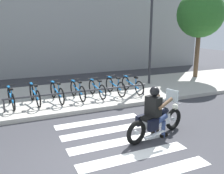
{
  "coord_description": "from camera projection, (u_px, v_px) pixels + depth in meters",
  "views": [
    {
      "loc": [
        -1.67,
        -4.53,
        2.96
      ],
      "look_at": [
        1.69,
        3.15,
        0.89
      ],
      "focal_mm": 39.11,
      "sensor_mm": 36.0,
      "label": 1
    }
  ],
  "objects": [
    {
      "name": "ground_plane",
      "position": [
        99.0,
        165.0,
        5.39
      ],
      "size": [
        48.0,
        48.0,
        0.0
      ],
      "primitive_type": "plane",
      "color": "#38383D"
    },
    {
      "name": "sidewalk",
      "position": [
        53.0,
        98.0,
        10.21
      ],
      "size": [
        24.0,
        4.4,
        0.15
      ],
      "primitive_type": "cube",
      "color": "#B7B2A8",
      "rests_on": "ground"
    },
    {
      "name": "crosswalk_stripe_2",
      "position": [
        134.0,
        156.0,
        5.73
      ],
      "size": [
        2.8,
        0.4,
        0.01
      ],
      "primitive_type": "cube",
      "color": "white",
      "rests_on": "ground"
    },
    {
      "name": "crosswalk_stripe_3",
      "position": [
        120.0,
        142.0,
        6.44
      ],
      "size": [
        2.8,
        0.4,
        0.01
      ],
      "primitive_type": "cube",
      "color": "white",
      "rests_on": "ground"
    },
    {
      "name": "crosswalk_stripe_4",
      "position": [
        108.0,
        130.0,
        7.15
      ],
      "size": [
        2.8,
        0.4,
        0.01
      ],
      "primitive_type": "cube",
      "color": "white",
      "rests_on": "ground"
    },
    {
      "name": "crosswalk_stripe_5",
      "position": [
        98.0,
        121.0,
        7.86
      ],
      "size": [
        2.8,
        0.4,
        0.01
      ],
      "primitive_type": "cube",
      "color": "white",
      "rests_on": "ground"
    },
    {
      "name": "motorcycle",
      "position": [
        157.0,
        121.0,
        6.68
      ],
      "size": [
        2.11,
        0.87,
        1.24
      ],
      "color": "black",
      "rests_on": "ground"
    },
    {
      "name": "rider",
      "position": [
        155.0,
        108.0,
        6.54
      ],
      "size": [
        0.72,
        0.65,
        1.44
      ],
      "color": "black",
      "rests_on": "ground"
    },
    {
      "name": "bicycle_0",
      "position": [
        11.0,
        98.0,
        8.74
      ],
      "size": [
        0.48,
        1.63,
        0.74
      ],
      "color": "black",
      "rests_on": "sidewalk"
    },
    {
      "name": "bicycle_1",
      "position": [
        35.0,
        95.0,
        9.06
      ],
      "size": [
        0.48,
        1.71,
        0.79
      ],
      "color": "black",
      "rests_on": "sidewalk"
    },
    {
      "name": "bicycle_2",
      "position": [
        57.0,
        92.0,
        9.38
      ],
      "size": [
        0.48,
        1.7,
        0.78
      ],
      "color": "black",
      "rests_on": "sidewalk"
    },
    {
      "name": "bicycle_3",
      "position": [
        78.0,
        90.0,
        9.7
      ],
      "size": [
        0.48,
        1.58,
        0.76
      ],
      "color": "black",
      "rests_on": "sidewalk"
    },
    {
      "name": "bicycle_4",
      "position": [
        97.0,
        89.0,
        10.02
      ],
      "size": [
        0.48,
        1.57,
        0.73
      ],
      "color": "black",
      "rests_on": "sidewalk"
    },
    {
      "name": "bicycle_5",
      "position": [
        115.0,
        86.0,
        10.34
      ],
      "size": [
        0.48,
        1.63,
        0.78
      ],
      "color": "black",
      "rests_on": "sidewalk"
    },
    {
      "name": "bicycle_6",
      "position": [
        132.0,
        85.0,
        10.66
      ],
      "size": [
        0.48,
        1.67,
        0.74
      ],
      "color": "black",
      "rests_on": "sidewalk"
    },
    {
      "name": "bike_rack",
      "position": [
        82.0,
        92.0,
        9.19
      ],
      "size": [
        5.52,
        0.07,
        0.49
      ],
      "color": "#333338",
      "rests_on": "sidewalk"
    },
    {
      "name": "street_lamp",
      "position": [
        151.0,
        31.0,
        11.85
      ],
      "size": [
        0.28,
        0.28,
        4.6
      ],
      "color": "#2D2D33",
      "rests_on": "ground"
    },
    {
      "name": "tree_near_rack",
      "position": [
        200.0,
        14.0,
        13.32
      ],
      "size": [
        2.55,
        2.55,
        4.91
      ],
      "color": "brown",
      "rests_on": "ground"
    }
  ]
}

